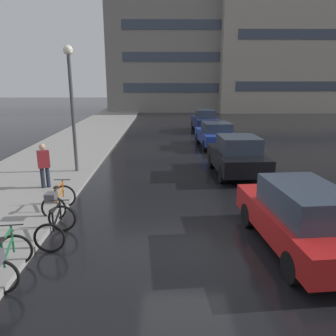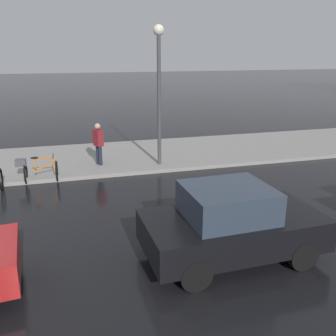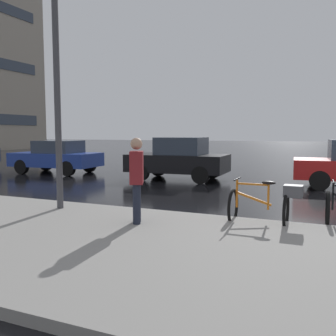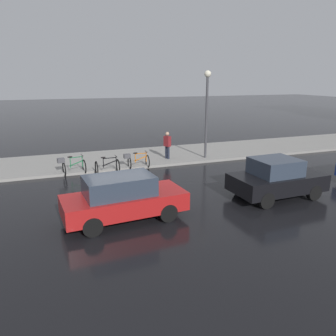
% 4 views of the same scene
% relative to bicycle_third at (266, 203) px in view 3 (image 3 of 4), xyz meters
% --- Properties ---
extents(bicycle_third, '(0.73, 1.34, 0.94)m').
position_rel_bicycle_third_xyz_m(bicycle_third, '(0.00, 0.00, 0.00)').
color(bicycle_third, black).
rests_on(bicycle_third, ground).
extents(car_black, '(2.03, 3.86, 1.65)m').
position_rel_bicycle_third_xyz_m(car_black, '(6.23, 4.30, 0.33)').
color(car_black, black).
rests_on(car_black, ground).
extents(car_blue, '(2.13, 4.00, 1.47)m').
position_rel_bicycle_third_xyz_m(car_blue, '(6.24, 10.24, 0.26)').
color(car_blue, navy).
rests_on(car_blue, ground).
extents(pedestrian, '(0.46, 0.39, 1.74)m').
position_rel_bicycle_third_xyz_m(pedestrian, '(-1.12, 2.21, 0.50)').
color(pedestrian, '#1E2333').
rests_on(pedestrian, ground).
extents(streetlamp, '(0.39, 0.39, 5.20)m').
position_rel_bicycle_third_xyz_m(streetlamp, '(-0.58, 4.45, 2.92)').
color(streetlamp, '#424247').
rests_on(streetlamp, ground).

